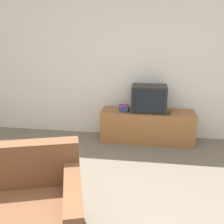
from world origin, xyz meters
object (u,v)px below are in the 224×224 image
object	(u,v)px
tv_stand	(147,126)
remote_on_stand	(169,113)
television	(149,98)
book_stack	(124,108)

from	to	relation	value
tv_stand	remote_on_stand	world-z (taller)	remote_on_stand
tv_stand	television	xyz separation A→B (m)	(0.01, 0.03, 0.47)
remote_on_stand	television	bearing A→B (deg)	161.65
tv_stand	book_stack	bearing A→B (deg)	-177.74
book_stack	remote_on_stand	bearing A→B (deg)	-5.16
tv_stand	book_stack	xyz separation A→B (m)	(-0.39, -0.02, 0.31)
television	remote_on_stand	xyz separation A→B (m)	(0.33, -0.11, -0.20)
tv_stand	book_stack	distance (m)	0.50
tv_stand	remote_on_stand	size ratio (longest dim) A/B	8.95
tv_stand	television	world-z (taller)	television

